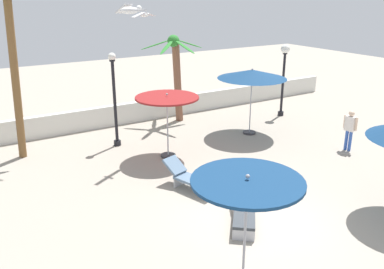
% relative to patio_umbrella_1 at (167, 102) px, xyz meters
% --- Properties ---
extents(ground_plane, '(56.00, 56.00, 0.00)m').
position_rel_patio_umbrella_1_xyz_m(ground_plane, '(-0.04, -5.18, -2.07)').
color(ground_plane, '#9E9384').
extents(boundary_wall, '(25.20, 0.30, 0.93)m').
position_rel_patio_umbrella_1_xyz_m(boundary_wall, '(-0.04, 4.59, -1.60)').
color(boundary_wall, silver).
rests_on(boundary_wall, ground_plane).
extents(patio_umbrella_1, '(2.27, 2.27, 2.41)m').
position_rel_patio_umbrella_1_xyz_m(patio_umbrella_1, '(0.00, 0.00, 0.00)').
color(patio_umbrella_1, '#333338').
rests_on(patio_umbrella_1, ground_plane).
extents(patio_umbrella_2, '(2.05, 2.05, 2.76)m').
position_rel_patio_umbrella_1_xyz_m(patio_umbrella_2, '(-2.33, -7.37, 0.41)').
color(patio_umbrella_2, '#333338').
rests_on(patio_umbrella_2, ground_plane).
extents(patio_umbrella_3, '(2.86, 2.86, 2.81)m').
position_rel_patio_umbrella_1_xyz_m(patio_umbrella_3, '(4.22, 0.47, 0.49)').
color(patio_umbrella_3, '#333338').
rests_on(patio_umbrella_3, ground_plane).
extents(palm_tree_0, '(2.34, 2.34, 6.21)m').
position_rel_patio_umbrella_1_xyz_m(palm_tree_0, '(-4.41, 2.80, 1.81)').
color(palm_tree_0, brown).
rests_on(palm_tree_0, ground_plane).
extents(palm_tree_1, '(2.75, 2.88, 3.98)m').
position_rel_patio_umbrella_1_xyz_m(palm_tree_1, '(2.44, 3.68, 0.45)').
color(palm_tree_1, brown).
rests_on(palm_tree_1, ground_plane).
extents(lamp_post_0, '(0.43, 0.43, 3.46)m').
position_rel_patio_umbrella_1_xyz_m(lamp_post_0, '(7.24, 1.77, 0.29)').
color(lamp_post_0, black).
rests_on(lamp_post_0, ground_plane).
extents(lamp_post_2, '(0.29, 0.29, 3.65)m').
position_rel_patio_umbrella_1_xyz_m(lamp_post_2, '(-1.16, 2.08, -0.12)').
color(lamp_post_2, black).
rests_on(lamp_post_2, ground_plane).
extents(lounge_chair_1, '(1.62, 1.79, 0.83)m').
position_rel_patio_umbrella_1_xyz_m(lounge_chair_1, '(-0.44, -5.06, -1.67)').
color(lounge_chair_1, '#B7B7BC').
rests_on(lounge_chair_1, ground_plane).
extents(lounge_chair_2, '(1.06, 1.95, 0.83)m').
position_rel_patio_umbrella_1_xyz_m(lounge_chair_2, '(-0.70, -2.69, -1.67)').
color(lounge_chair_2, '#B7B7BC').
rests_on(lounge_chair_2, ground_plane).
extents(guest_0, '(0.28, 0.56, 1.58)m').
position_rel_patio_umbrella_1_xyz_m(guest_0, '(6.18, -3.04, -1.12)').
color(guest_0, '#3359B2').
rests_on(guest_0, ground_plane).
extents(seagull_0, '(0.38, 1.33, 0.19)m').
position_rel_patio_umbrella_1_xyz_m(seagull_0, '(-3.71, -5.75, 3.44)').
color(seagull_0, white).
extents(seagull_1, '(1.18, 0.81, 0.17)m').
position_rel_patio_umbrella_1_xyz_m(seagull_1, '(-0.59, 0.37, 2.99)').
color(seagull_1, white).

